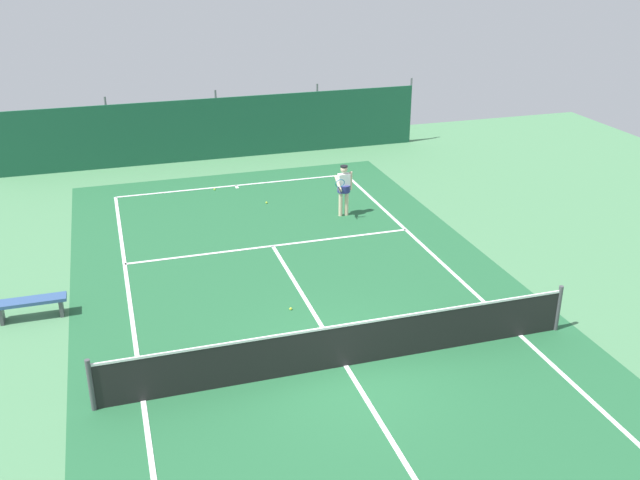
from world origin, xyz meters
name	(u,v)px	position (x,y,z in m)	size (l,w,h in m)	color
ground_plane	(346,366)	(0.00, 0.00, 0.00)	(36.00, 36.00, 0.00)	#4C8456
court_surface	(346,366)	(0.00, 0.00, 0.00)	(11.02, 26.60, 0.01)	#236038
tennis_net	(346,345)	(0.00, 0.00, 0.51)	(10.12, 0.10, 1.10)	black
back_fence	(216,139)	(0.00, 15.81, 0.67)	(16.30, 0.98, 2.70)	#195138
tennis_player	(344,187)	(2.70, 8.08, 0.96)	(0.70, 0.76, 1.64)	beige
tennis_ball_near_player	(215,189)	(-0.80, 11.65, 0.03)	(0.07, 0.07, 0.07)	#CCDB33
tennis_ball_midcourt	(291,309)	(-0.47, 2.64, 0.03)	(0.07, 0.07, 0.07)	#CCDB33
tennis_ball_by_sideline	(267,203)	(0.63, 9.84, 0.03)	(0.07, 0.07, 0.07)	#CCDB33
parked_car	(284,118)	(3.23, 17.60, 0.84)	(2.15, 4.27, 1.68)	black
courtside_bench	(31,304)	(-6.31, 4.03, 0.37)	(1.60, 0.40, 0.49)	#335184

